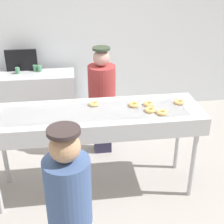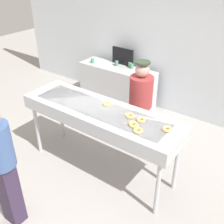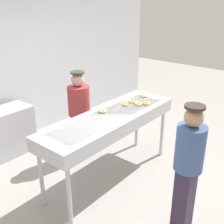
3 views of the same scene
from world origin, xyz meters
TOP-DOWN VIEW (x-y plane):
  - ground_plane at (0.00, 0.00)m, footprint 16.00×16.00m
  - back_wall at (0.00, 2.33)m, footprint 8.00×0.12m
  - fryer_conveyor at (0.00, 0.00)m, footprint 2.38×0.70m
  - glazed_donut_0 at (0.45, 0.07)m, footprint 0.14×0.14m
  - glazed_donut_1 at (0.01, 0.15)m, footprint 0.13×0.13m
  - glazed_donut_2 at (0.60, -0.09)m, footprint 0.17×0.17m
  - glazed_donut_3 at (0.98, 0.07)m, footprint 0.13×0.13m
  - glazed_donut_4 at (0.62, 0.07)m, footprint 0.14×0.14m
  - glazed_donut_5 at (0.71, -0.16)m, footprint 0.17×0.17m
  - worker_baker at (0.17, 0.83)m, footprint 0.37×0.37m
  - customer_waiting at (-0.30, -1.38)m, footprint 0.32×0.32m
  - prep_counter at (-1.02, 1.88)m, footprint 1.68×0.50m
  - paper_cup_0 at (-0.74, 2.00)m, footprint 0.07×0.07m
  - paper_cup_1 at (-0.81, 2.04)m, footprint 0.07×0.07m
  - paper_cup_3 at (-1.08, 1.95)m, footprint 0.07×0.07m
  - menu_display at (-1.02, 2.08)m, footprint 0.50×0.04m

SIDE VIEW (x-z plane):
  - ground_plane at x=0.00m, z-range 0.00..0.00m
  - prep_counter at x=-1.02m, z-range 0.00..0.85m
  - worker_baker at x=0.17m, z-range 0.12..1.65m
  - paper_cup_0 at x=-0.74m, z-range 0.85..0.95m
  - paper_cup_1 at x=-0.81m, z-range 0.85..0.95m
  - paper_cup_3 at x=-1.08m, z-range 0.85..0.95m
  - customer_waiting at x=-0.30m, z-range 0.10..1.74m
  - fryer_conveyor at x=0.00m, z-range 0.43..1.49m
  - menu_display at x=-1.02m, z-range 0.85..1.20m
  - glazed_donut_0 at x=0.45m, z-range 1.06..1.10m
  - glazed_donut_1 at x=0.01m, z-range 1.06..1.10m
  - glazed_donut_2 at x=0.60m, z-range 1.06..1.10m
  - glazed_donut_3 at x=0.98m, z-range 1.06..1.10m
  - glazed_donut_4 at x=0.62m, z-range 1.06..1.10m
  - glazed_donut_5 at x=0.71m, z-range 1.06..1.10m
  - back_wall at x=0.00m, z-range 0.00..3.33m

